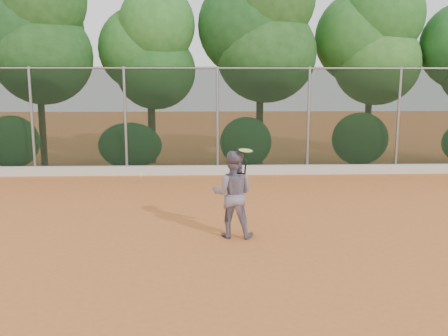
{
  "coord_description": "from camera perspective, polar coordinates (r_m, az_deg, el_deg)",
  "views": [
    {
      "loc": [
        -0.37,
        -9.34,
        3.08
      ],
      "look_at": [
        0.0,
        1.0,
        1.25
      ],
      "focal_mm": 40.0,
      "sensor_mm": 36.0,
      "label": 1
    }
  ],
  "objects": [
    {
      "name": "foliage_backdrop",
      "position": [
        18.36,
        -2.67,
        14.16
      ],
      "size": [
        23.7,
        3.63,
        7.55
      ],
      "color": "#442D1A",
      "rests_on": "ground"
    },
    {
      "name": "chainlink_fence",
      "position": [
        16.39,
        -0.75,
        5.77
      ],
      "size": [
        24.09,
        0.09,
        3.5
      ],
      "color": "black",
      "rests_on": "ground"
    },
    {
      "name": "tennis_ball_in_flight",
      "position": [
        9.55,
        -9.51,
        -0.77
      ],
      "size": [
        0.07,
        0.07,
        0.07
      ],
      "color": "#DCF136",
      "rests_on": "ground"
    },
    {
      "name": "tennis_player",
      "position": [
        9.83,
        1.01,
        -3.0
      ],
      "size": [
        0.93,
        0.78,
        1.73
      ],
      "primitive_type": "imported",
      "rotation": [
        0.0,
        0.0,
        2.99
      ],
      "color": "slate",
      "rests_on": "ground"
    },
    {
      "name": "tennis_racket",
      "position": [
        9.58,
        2.49,
        1.76
      ],
      "size": [
        0.42,
        0.42,
        0.55
      ],
      "color": "black",
      "rests_on": "ground"
    },
    {
      "name": "concrete_curb",
      "position": [
        16.42,
        -0.72,
        -0.23
      ],
      "size": [
        24.0,
        0.2,
        0.3
      ],
      "primitive_type": "cube",
      "color": "beige",
      "rests_on": "ground"
    },
    {
      "name": "ground",
      "position": [
        9.84,
        0.21,
        -8.21
      ],
      "size": [
        80.0,
        80.0,
        0.0
      ],
      "primitive_type": "plane",
      "color": "#CC6D30",
      "rests_on": "ground"
    }
  ]
}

